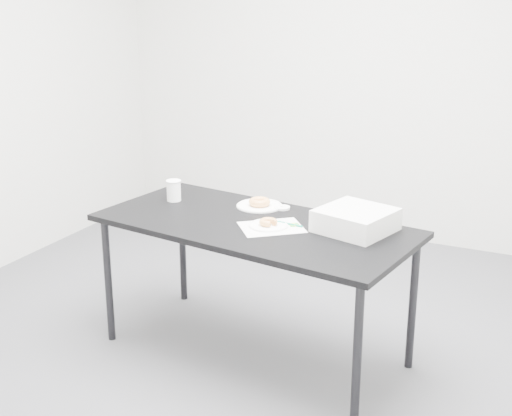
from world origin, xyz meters
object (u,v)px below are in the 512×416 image
at_px(scorecard, 272,227).
at_px(donut_far, 259,202).
at_px(pen, 290,224).
at_px(table, 255,233).
at_px(coffee_cup, 174,190).
at_px(donut_near, 268,222).
at_px(plate_far, 259,206).
at_px(bakery_box, 356,220).
at_px(plate_near, 268,225).

height_order(scorecard, donut_far, donut_far).
bearing_deg(pen, table, -158.84).
distance_m(table, coffee_cup, 0.62).
height_order(donut_near, plate_far, donut_near).
distance_m(donut_near, bakery_box, 0.44).
distance_m(table, plate_near, 0.11).
height_order(pen, coffee_cup, coffee_cup).
distance_m(plate_far, coffee_cup, 0.50).
bearing_deg(coffee_cup, plate_near, -14.33).
relative_size(scorecard, plate_near, 1.54).
xyz_separation_m(pen, plate_near, (-0.09, -0.06, -0.00)).
xyz_separation_m(scorecard, coffee_cup, (-0.69, 0.18, 0.06)).
bearing_deg(bakery_box, scorecard, -145.51).
height_order(donut_near, bakery_box, bakery_box).
distance_m(pen, coffee_cup, 0.77).
distance_m(donut_far, bakery_box, 0.62).
relative_size(pen, donut_far, 1.20).
bearing_deg(bakery_box, coffee_cup, -167.02).
relative_size(table, plate_near, 8.66).
xyz_separation_m(donut_near, plate_far, (-0.18, 0.28, -0.02)).
height_order(table, donut_far, donut_far).
distance_m(plate_far, donut_far, 0.02).
relative_size(scorecard, pen, 2.15).
height_order(plate_far, coffee_cup, coffee_cup).
distance_m(coffee_cup, bakery_box, 1.09).
bearing_deg(bakery_box, plate_far, -178.90).
xyz_separation_m(plate_far, bakery_box, (0.61, -0.15, 0.05)).
distance_m(plate_near, coffee_cup, 0.70).
height_order(donut_far, bakery_box, bakery_box).
bearing_deg(table, plate_far, 118.29).
distance_m(table, scorecard, 0.13).
relative_size(plate_far, coffee_cup, 2.12).
bearing_deg(donut_far, plate_far, 0.00).
bearing_deg(donut_far, donut_near, -56.84).
bearing_deg(bakery_box, table, -152.25).
relative_size(scorecard, bakery_box, 0.92).
height_order(table, bakery_box, bakery_box).
xyz_separation_m(table, scorecard, (0.11, -0.03, 0.06)).
relative_size(table, bakery_box, 5.19).
height_order(scorecard, plate_near, plate_near).
relative_size(table, donut_far, 14.51).
relative_size(plate_near, donut_near, 2.13).
bearing_deg(coffee_cup, pen, -8.12).
bearing_deg(plate_near, scorecard, -20.66).
distance_m(pen, donut_far, 0.35).
height_order(plate_near, plate_far, plate_near).
xyz_separation_m(plate_near, coffee_cup, (-0.67, 0.17, 0.05)).
bearing_deg(plate_far, plate_near, -56.84).
height_order(table, plate_far, plate_far).
bearing_deg(pen, bakery_box, 19.16).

